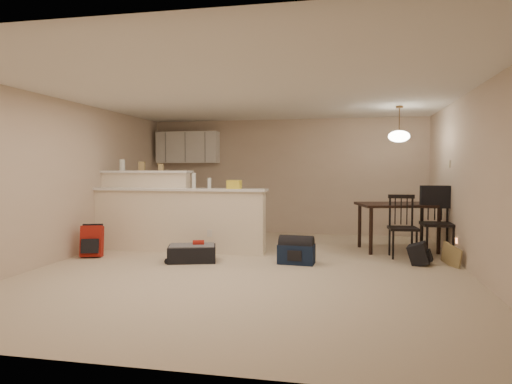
% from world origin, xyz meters
% --- Properties ---
extents(room, '(7.00, 7.02, 2.50)m').
position_xyz_m(room, '(0.00, 0.00, 1.25)').
color(room, beige).
rests_on(room, ground).
extents(breakfast_bar, '(3.08, 0.58, 1.39)m').
position_xyz_m(breakfast_bar, '(-1.76, 0.98, 0.61)').
color(breakfast_bar, '#F3E3C5').
rests_on(breakfast_bar, ground).
extents(upper_cabinets, '(1.40, 0.34, 0.70)m').
position_xyz_m(upper_cabinets, '(-2.20, 3.32, 1.90)').
color(upper_cabinets, white).
rests_on(upper_cabinets, room).
extents(kitchen_counter, '(1.80, 0.60, 0.90)m').
position_xyz_m(kitchen_counter, '(-2.00, 3.19, 0.45)').
color(kitchen_counter, white).
rests_on(kitchen_counter, ground).
extents(thermostat, '(0.02, 0.12, 0.12)m').
position_xyz_m(thermostat, '(2.98, 1.55, 1.50)').
color(thermostat, beige).
rests_on(thermostat, room).
extents(jar, '(0.10, 0.10, 0.20)m').
position_xyz_m(jar, '(-2.65, 1.12, 1.49)').
color(jar, silver).
rests_on(jar, breakfast_bar).
extents(cereal_box, '(0.10, 0.07, 0.16)m').
position_xyz_m(cereal_box, '(-2.27, 1.12, 1.47)').
color(cereal_box, '#A08752').
rests_on(cereal_box, breakfast_bar).
extents(small_box, '(0.08, 0.06, 0.12)m').
position_xyz_m(small_box, '(-1.90, 1.12, 1.45)').
color(small_box, '#A08752').
rests_on(small_box, breakfast_bar).
extents(bottle_a, '(0.07, 0.07, 0.26)m').
position_xyz_m(bottle_a, '(-1.22, 0.90, 1.22)').
color(bottle_a, silver).
rests_on(bottle_a, breakfast_bar).
extents(bottle_b, '(0.06, 0.06, 0.18)m').
position_xyz_m(bottle_b, '(-0.94, 0.90, 1.18)').
color(bottle_b, silver).
rests_on(bottle_b, breakfast_bar).
extents(bag_lump, '(0.22, 0.18, 0.14)m').
position_xyz_m(bag_lump, '(-0.51, 0.90, 1.16)').
color(bag_lump, '#A08752').
rests_on(bag_lump, breakfast_bar).
extents(dining_table, '(1.49, 1.17, 0.82)m').
position_xyz_m(dining_table, '(2.20, 1.73, 0.72)').
color(dining_table, black).
rests_on(dining_table, ground).
extents(pendant_lamp, '(0.36, 0.36, 0.62)m').
position_xyz_m(pendant_lamp, '(2.20, 1.73, 1.99)').
color(pendant_lamp, brown).
rests_on(pendant_lamp, room).
extents(dining_chair_near, '(0.47, 0.45, 1.00)m').
position_xyz_m(dining_chair_near, '(2.22, 1.10, 0.50)').
color(dining_chair_near, black).
rests_on(dining_chair_near, ground).
extents(dining_chair_far, '(0.52, 0.49, 1.12)m').
position_xyz_m(dining_chair_far, '(2.78, 1.30, 0.56)').
color(dining_chair_far, black).
rests_on(dining_chair_far, ground).
extents(suitcase, '(0.82, 0.65, 0.24)m').
position_xyz_m(suitcase, '(-0.99, 0.14, 0.12)').
color(suitcase, black).
rests_on(suitcase, ground).
extents(red_backpack, '(0.38, 0.30, 0.50)m').
position_xyz_m(red_backpack, '(-2.70, 0.17, 0.25)').
color(red_backpack, '#9E1B11').
rests_on(red_backpack, ground).
extents(navy_duffel, '(0.56, 0.33, 0.29)m').
position_xyz_m(navy_duffel, '(0.60, 0.29, 0.15)').
color(navy_duffel, '#101C34').
rests_on(navy_duffel, ground).
extents(black_daypack, '(0.32, 0.40, 0.31)m').
position_xyz_m(black_daypack, '(2.40, 0.61, 0.15)').
color(black_daypack, black).
rests_on(black_daypack, ground).
extents(cardboard_sheet, '(0.19, 0.38, 0.32)m').
position_xyz_m(cardboard_sheet, '(2.84, 0.55, 0.16)').
color(cardboard_sheet, '#A08752').
rests_on(cardboard_sheet, ground).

